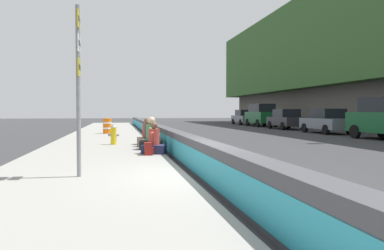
{
  "coord_description": "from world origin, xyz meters",
  "views": [
    {
      "loc": [
        -7.97,
        1.95,
        1.52
      ],
      "look_at": [
        9.59,
        -1.45,
        0.89
      ],
      "focal_mm": 35.91,
      "sensor_mm": 36.0,
      "label": 1
    }
  ],
  "objects_px": {
    "seated_person_foreground": "(154,143)",
    "backpack": "(148,149)",
    "parked_car_far": "(261,115)",
    "route_sign_post": "(78,77)",
    "parked_car_midline": "(286,119)",
    "fire_hydrant": "(114,134)",
    "seated_person_far": "(147,136)",
    "parked_car_farther": "(244,117)",
    "seated_person_middle": "(152,139)",
    "parked_car_fourth": "(327,121)",
    "construction_barrel": "(107,126)",
    "seated_person_rear": "(149,138)"
  },
  "relations": [
    {
      "from": "construction_barrel",
      "to": "parked_car_farther",
      "type": "xyz_separation_m",
      "value": [
        17.63,
        -14.96,
        0.24
      ]
    },
    {
      "from": "route_sign_post",
      "to": "fire_hydrant",
      "type": "relative_size",
      "value": 4.09
    },
    {
      "from": "backpack",
      "to": "parked_car_farther",
      "type": "bearing_deg",
      "value": -23.93
    },
    {
      "from": "route_sign_post",
      "to": "parked_car_far",
      "type": "distance_m",
      "value": 32.16
    },
    {
      "from": "fire_hydrant",
      "to": "seated_person_middle",
      "type": "relative_size",
      "value": 0.74
    },
    {
      "from": "seated_person_far",
      "to": "parked_car_midline",
      "type": "height_order",
      "value": "parked_car_midline"
    },
    {
      "from": "seated_person_middle",
      "to": "backpack",
      "type": "distance_m",
      "value": 1.91
    },
    {
      "from": "backpack",
      "to": "parked_car_midline",
      "type": "height_order",
      "value": "parked_car_midline"
    },
    {
      "from": "fire_hydrant",
      "to": "parked_car_farther",
      "type": "relative_size",
      "value": 0.19
    },
    {
      "from": "backpack",
      "to": "parked_car_fourth",
      "type": "xyz_separation_m",
      "value": [
        12.13,
        -13.23,
        0.53
      ]
    },
    {
      "from": "seated_person_far",
      "to": "fire_hydrant",
      "type": "bearing_deg",
      "value": 82.55
    },
    {
      "from": "route_sign_post",
      "to": "fire_hydrant",
      "type": "distance_m",
      "value": 8.11
    },
    {
      "from": "parked_car_midline",
      "to": "fire_hydrant",
      "type": "bearing_deg",
      "value": 135.08
    },
    {
      "from": "backpack",
      "to": "construction_barrel",
      "type": "bearing_deg",
      "value": 7.34
    },
    {
      "from": "parked_car_fourth",
      "to": "backpack",
      "type": "bearing_deg",
      "value": 132.51
    },
    {
      "from": "route_sign_post",
      "to": "parked_car_midline",
      "type": "bearing_deg",
      "value": -33.83
    },
    {
      "from": "seated_person_foreground",
      "to": "parked_car_midline",
      "type": "height_order",
      "value": "parked_car_midline"
    },
    {
      "from": "fire_hydrant",
      "to": "parked_car_farther",
      "type": "height_order",
      "value": "parked_car_farther"
    },
    {
      "from": "fire_hydrant",
      "to": "parked_car_fourth",
      "type": "distance_m",
      "value": 16.41
    },
    {
      "from": "seated_person_foreground",
      "to": "backpack",
      "type": "height_order",
      "value": "seated_person_foreground"
    },
    {
      "from": "fire_hydrant",
      "to": "construction_barrel",
      "type": "relative_size",
      "value": 0.93
    },
    {
      "from": "construction_barrel",
      "to": "parked_car_far",
      "type": "relative_size",
      "value": 0.2
    },
    {
      "from": "route_sign_post",
      "to": "parked_car_farther",
      "type": "distance_m",
      "value": 37.08
    },
    {
      "from": "construction_barrel",
      "to": "parked_car_fourth",
      "type": "height_order",
      "value": "parked_car_fourth"
    },
    {
      "from": "seated_person_far",
      "to": "backpack",
      "type": "relative_size",
      "value": 2.77
    },
    {
      "from": "seated_person_foreground",
      "to": "seated_person_far",
      "type": "xyz_separation_m",
      "value": [
        3.54,
        -0.04,
        0.02
      ]
    },
    {
      "from": "route_sign_post",
      "to": "seated_person_far",
      "type": "bearing_deg",
      "value": -14.5
    },
    {
      "from": "seated_person_middle",
      "to": "seated_person_rear",
      "type": "relative_size",
      "value": 1.07
    },
    {
      "from": "seated_person_foreground",
      "to": "seated_person_far",
      "type": "relative_size",
      "value": 0.94
    },
    {
      "from": "seated_person_foreground",
      "to": "parked_car_far",
      "type": "xyz_separation_m",
      "value": [
        24.19,
        -13.1,
        0.72
      ]
    },
    {
      "from": "seated_person_foreground",
      "to": "seated_person_rear",
      "type": "distance_m",
      "value": 2.5
    },
    {
      "from": "seated_person_far",
      "to": "parked_car_fourth",
      "type": "height_order",
      "value": "parked_car_fourth"
    },
    {
      "from": "seated_person_far",
      "to": "parked_car_midline",
      "type": "relative_size",
      "value": 0.24
    },
    {
      "from": "backpack",
      "to": "parked_car_far",
      "type": "bearing_deg",
      "value": -28.38
    },
    {
      "from": "parked_car_midline",
      "to": "parked_car_farther",
      "type": "relative_size",
      "value": 1.0
    },
    {
      "from": "fire_hydrant",
      "to": "backpack",
      "type": "height_order",
      "value": "fire_hydrant"
    },
    {
      "from": "seated_person_foreground",
      "to": "seated_person_rear",
      "type": "height_order",
      "value": "seated_person_rear"
    },
    {
      "from": "parked_car_fourth",
      "to": "parked_car_midline",
      "type": "xyz_separation_m",
      "value": [
        6.37,
        0.07,
        0.0
      ]
    },
    {
      "from": "fire_hydrant",
      "to": "parked_car_fourth",
      "type": "height_order",
      "value": "parked_car_fourth"
    },
    {
      "from": "seated_person_foreground",
      "to": "construction_barrel",
      "type": "relative_size",
      "value": 1.1
    },
    {
      "from": "parked_car_fourth",
      "to": "parked_car_farther",
      "type": "bearing_deg",
      "value": -0.4
    },
    {
      "from": "fire_hydrant",
      "to": "seated_person_foreground",
      "type": "bearing_deg",
      "value": -160.14
    },
    {
      "from": "backpack",
      "to": "parked_car_midline",
      "type": "distance_m",
      "value": 22.71
    },
    {
      "from": "route_sign_post",
      "to": "parked_car_farther",
      "type": "bearing_deg",
      "value": -24.05
    },
    {
      "from": "seated_person_middle",
      "to": "fire_hydrant",
      "type": "bearing_deg",
      "value": 31.29
    },
    {
      "from": "fire_hydrant",
      "to": "seated_person_rear",
      "type": "relative_size",
      "value": 0.79
    },
    {
      "from": "seated_person_foreground",
      "to": "parked_car_midline",
      "type": "distance_m",
      "value": 22.21
    },
    {
      "from": "fire_hydrant",
      "to": "seated_person_far",
      "type": "distance_m",
      "value": 1.39
    },
    {
      "from": "route_sign_post",
      "to": "parked_car_fourth",
      "type": "distance_m",
      "value": 21.86
    },
    {
      "from": "parked_car_midline",
      "to": "parked_car_farther",
      "type": "height_order",
      "value": "same"
    }
  ]
}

